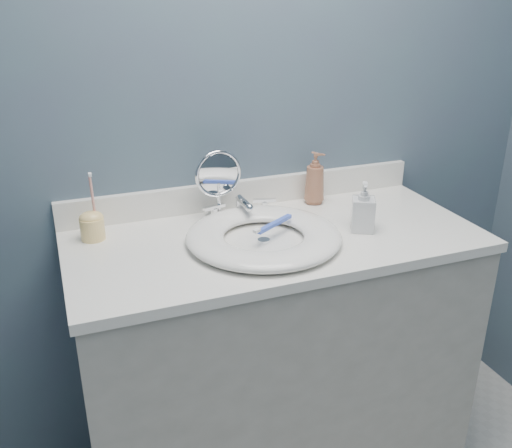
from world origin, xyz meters
name	(u,v)px	position (x,y,z in m)	size (l,w,h in m)	color
back_wall	(244,110)	(0.00, 1.25, 1.20)	(2.20, 0.02, 2.40)	#47616B
vanity_cabinet	(274,362)	(0.00, 0.97, 0.42)	(1.20, 0.55, 0.85)	#B2ADA3
countertop	(276,240)	(0.00, 0.97, 0.86)	(1.22, 0.57, 0.03)	white
backsplash	(246,193)	(0.00, 1.24, 0.93)	(1.22, 0.02, 0.09)	white
basin	(264,236)	(-0.05, 0.94, 0.90)	(0.45, 0.45, 0.04)	white
drain	(264,241)	(-0.05, 0.94, 0.88)	(0.04, 0.04, 0.01)	silver
faucet	(241,210)	(-0.05, 1.14, 0.91)	(0.25, 0.13, 0.07)	silver
makeup_mirror	(218,182)	(-0.12, 1.16, 1.00)	(0.15, 0.09, 0.22)	silver
soap_bottle_amber	(315,178)	(0.22, 1.18, 0.97)	(0.07, 0.07, 0.18)	#945D43
soap_bottle_clear	(363,207)	(0.26, 0.92, 0.96)	(0.07, 0.07, 0.15)	silver
toothbrush_holder	(92,224)	(-0.51, 1.14, 0.93)	(0.07, 0.07, 0.20)	#FBD57D
toothbrush_lying	(273,225)	(-0.02, 0.96, 0.92)	(0.16, 0.10, 0.02)	blue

